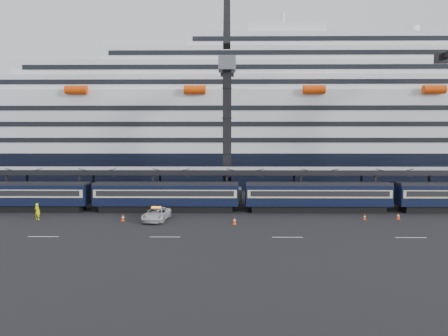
{
  "coord_description": "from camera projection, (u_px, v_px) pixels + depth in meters",
  "views": [
    {
      "loc": [
        -19.79,
        -42.45,
        9.48
      ],
      "look_at": [
        -20.37,
        10.0,
        5.82
      ],
      "focal_mm": 32.0,
      "sensor_mm": 36.0,
      "label": 1
    }
  ],
  "objects": [
    {
      "name": "traffic_cone_a",
      "position": [
        123.0,
        217.0,
        46.78
      ],
      "size": [
        0.43,
        0.43,
        0.86
      ],
      "color": "#FF4608",
      "rests_on": "ground"
    },
    {
      "name": "worker",
      "position": [
        37.0,
        211.0,
        47.51
      ],
      "size": [
        0.83,
        0.67,
        1.99
      ],
      "primitive_type": "imported",
      "rotation": [
        0.0,
        0.0,
        2.84
      ],
      "color": "#EFFF0D",
      "rests_on": "ground"
    },
    {
      "name": "traffic_cone_d",
      "position": [
        365.0,
        217.0,
        47.62
      ],
      "size": [
        0.35,
        0.35,
        0.7
      ],
      "color": "#FF4608",
      "rests_on": "ground"
    },
    {
      "name": "pickup_truck",
      "position": [
        156.0,
        214.0,
        47.02
      ],
      "size": [
        2.99,
        5.67,
        1.52
      ],
      "primitive_type": "imported",
      "rotation": [
        0.0,
        0.0,
        -0.09
      ],
      "color": "silver",
      "rests_on": "ground"
    },
    {
      "name": "traffic_cone_c",
      "position": [
        234.0,
        221.0,
        44.99
      ],
      "size": [
        0.43,
        0.43,
        0.85
      ],
      "color": "#FF4608",
      "rests_on": "ground"
    },
    {
      "name": "train",
      "position": [
        343.0,
        195.0,
        52.66
      ],
      "size": [
        133.05,
        3.0,
        4.05
      ],
      "color": "black",
      "rests_on": "ground"
    },
    {
      "name": "cruise_ship",
      "position": [
        313.0,
        127.0,
        87.81
      ],
      "size": [
        214.09,
        28.84,
        34.0
      ],
      "color": "black",
      "rests_on": "ground"
    },
    {
      "name": "crane_dark_near",
      "position": [
        227.0,
        124.0,
        60.72
      ],
      "size": [
        4.5,
        17.75,
        35.08
      ],
      "color": "#4F5257",
      "rests_on": "ground"
    },
    {
      "name": "traffic_cone_e",
      "position": [
        398.0,
        216.0,
        47.8
      ],
      "size": [
        0.41,
        0.41,
        0.81
      ],
      "color": "#FF4608",
      "rests_on": "ground"
    },
    {
      "name": "ground",
      "position": [
        412.0,
        229.0,
        42.79
      ],
      "size": [
        260.0,
        260.0,
        0.0
      ],
      "primitive_type": "plane",
      "color": "black",
      "rests_on": "ground"
    },
    {
      "name": "traffic_cone_b",
      "position": [
        149.0,
        215.0,
        48.27
      ],
      "size": [
        0.41,
        0.41,
        0.82
      ],
      "color": "#FF4608",
      "rests_on": "ground"
    },
    {
      "name": "canopy",
      "position": [
        368.0,
        170.0,
        56.39
      ],
      "size": [
        130.0,
        6.25,
        5.53
      ],
      "color": "gray",
      "rests_on": "ground"
    }
  ]
}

